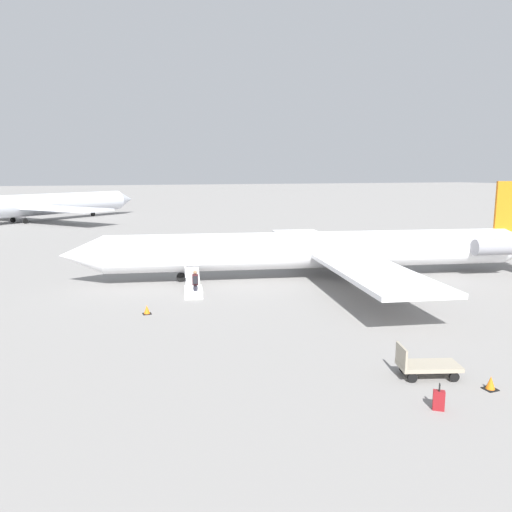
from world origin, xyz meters
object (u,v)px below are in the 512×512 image
airplane_main (329,249)px  luggage_cart (426,365)px  airplane_far_center (33,205)px  passenger (195,283)px  boarding_stairs (193,289)px  suitcase (439,400)px

airplane_main → luggage_cart: (5.71, 17.14, -1.59)m
luggage_cart → airplane_far_center: bearing=-58.4°
airplane_far_center → passenger: size_ratio=20.39×
airplane_far_center → luggage_cart: 72.64m
airplane_main → boarding_stairs: bearing=21.4°
airplane_far_center → suitcase: (-14.45, 73.11, -2.29)m
boarding_stairs → passenger: passenger is taller
passenger → boarding_stairs: bearing=5.6°
boarding_stairs → luggage_cart: boarding_stairs is taller
passenger → luggage_cart: passenger is taller
passenger → suitcase: 17.12m
boarding_stairs → airplane_far_center: bearing=24.4°
passenger → suitcase: passenger is taller
airplane_main → boarding_stairs: (10.45, 1.52, -1.68)m
boarding_stairs → suitcase: boarding_stairs is taller
airplane_far_center → boarding_stairs: (-11.07, 55.25, -2.25)m
airplane_main → luggage_cart: airplane_main is taller
passenger → airplane_far_center: bearing=24.0°
airplane_far_center → passenger: 57.43m
suitcase → passenger: bearing=-78.1°
airplane_main → passenger: (10.60, 2.63, -1.05)m
luggage_cart → suitcase: bearing=77.6°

